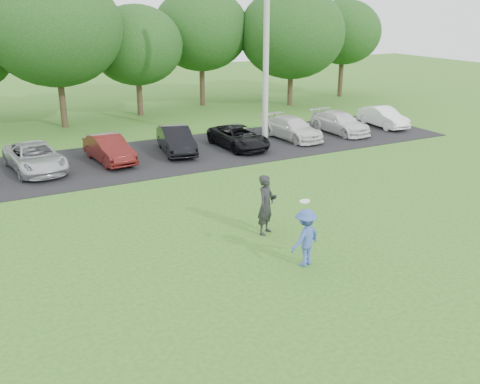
% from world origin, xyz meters
% --- Properties ---
extents(ground, '(100.00, 100.00, 0.00)m').
position_xyz_m(ground, '(0.00, 0.00, 0.00)').
color(ground, '#30631C').
rests_on(ground, ground).
extents(parking_lot, '(32.00, 6.50, 0.03)m').
position_xyz_m(parking_lot, '(0.00, 13.00, 0.01)').
color(parking_lot, black).
rests_on(parking_lot, ground).
extents(utility_pole, '(0.28, 0.28, 10.24)m').
position_xyz_m(utility_pole, '(6.02, 12.29, 5.12)').
color(utility_pole, '#A4A49F').
rests_on(utility_pole, ground).
extents(frisbee_player, '(1.18, 0.90, 1.99)m').
position_xyz_m(frisbee_player, '(0.49, 0.62, 0.81)').
color(frisbee_player, '#3A56A6').
rests_on(frisbee_player, ground).
extents(camera_bystander, '(0.83, 0.76, 1.90)m').
position_xyz_m(camera_bystander, '(0.62, 2.97, 0.95)').
color(camera_bystander, black).
rests_on(camera_bystander, ground).
extents(parked_cars, '(30.14, 4.77, 1.23)m').
position_xyz_m(parked_cars, '(-0.71, 13.04, 0.60)').
color(parked_cars, white).
rests_on(parked_cars, parking_lot).
extents(tree_row, '(42.39, 9.85, 8.64)m').
position_xyz_m(tree_row, '(1.51, 22.76, 4.91)').
color(tree_row, '#38281C').
rests_on(tree_row, ground).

